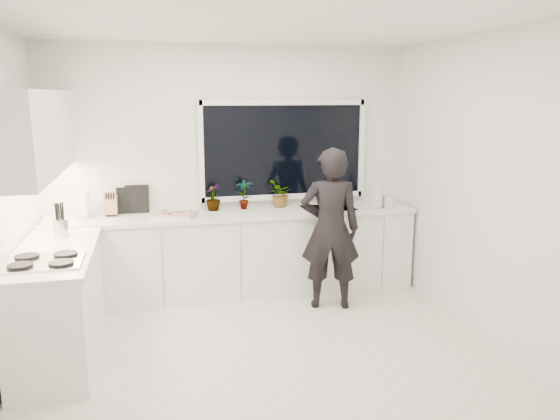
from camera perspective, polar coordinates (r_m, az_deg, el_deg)
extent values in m
cube|color=beige|center=(4.85, -1.69, -14.66)|extent=(4.00, 3.50, 0.02)
cube|color=white|center=(6.12, -5.17, 4.28)|extent=(4.00, 0.02, 2.70)
cube|color=white|center=(5.20, 20.46, 2.22)|extent=(0.02, 3.50, 2.70)
cube|color=white|center=(4.37, -1.92, 19.16)|extent=(4.00, 3.50, 0.02)
cube|color=black|center=(6.18, 0.38, 6.27)|extent=(1.80, 0.02, 1.00)
cube|color=white|center=(6.01, -4.57, -4.73)|extent=(3.92, 0.58, 0.88)
cube|color=white|center=(4.97, -22.08, -9.23)|extent=(0.58, 1.60, 0.88)
cube|color=silver|center=(5.89, -4.63, -0.46)|extent=(3.94, 0.62, 0.04)
cube|color=silver|center=(4.83, -22.50, -4.12)|extent=(0.62, 1.60, 0.04)
cube|color=white|center=(5.04, -24.13, 7.38)|extent=(0.34, 2.10, 0.70)
cube|color=silver|center=(6.15, 5.06, -0.22)|extent=(0.58, 0.42, 0.14)
cylinder|color=silver|center=(6.31, 4.51, 1.57)|extent=(0.03, 0.03, 0.22)
cube|color=black|center=(4.49, -23.45, -4.90)|extent=(0.56, 0.48, 0.03)
imported|color=black|center=(5.56, 5.27, -1.98)|extent=(0.68, 0.53, 1.66)
cube|color=silver|center=(5.80, -10.88, -0.48)|extent=(0.52, 0.46, 0.03)
cube|color=#AD3C17|center=(5.80, -10.89, -0.31)|extent=(0.47, 0.41, 0.01)
cylinder|color=blue|center=(6.34, 6.39, 1.18)|extent=(0.16, 0.16, 0.13)
cylinder|color=white|center=(5.94, -19.77, 0.45)|extent=(0.14, 0.14, 0.26)
cube|color=#976F46|center=(5.96, -17.26, 0.46)|extent=(0.14, 0.11, 0.22)
cylinder|color=#B2B2B7|center=(5.24, -21.94, -1.74)|extent=(0.16, 0.16, 0.16)
cube|color=black|center=(6.04, -15.66, 0.99)|extent=(0.22, 0.04, 0.28)
cube|color=black|center=(6.04, -14.71, 1.13)|extent=(0.25, 0.04, 0.30)
imported|color=#26662D|center=(5.99, -6.99, 1.29)|extent=(0.22, 0.22, 0.29)
imported|color=#26662D|center=(6.04, -3.74, 1.67)|extent=(0.20, 0.15, 0.33)
imported|color=#26662D|center=(6.12, 0.05, 1.70)|extent=(0.33, 0.35, 0.31)
imported|color=#D8BF66|center=(6.16, 10.16, 1.61)|extent=(0.17, 0.17, 0.31)
imported|color=#D8BF66|center=(6.22, 11.16, 1.12)|extent=(0.09, 0.10, 0.19)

